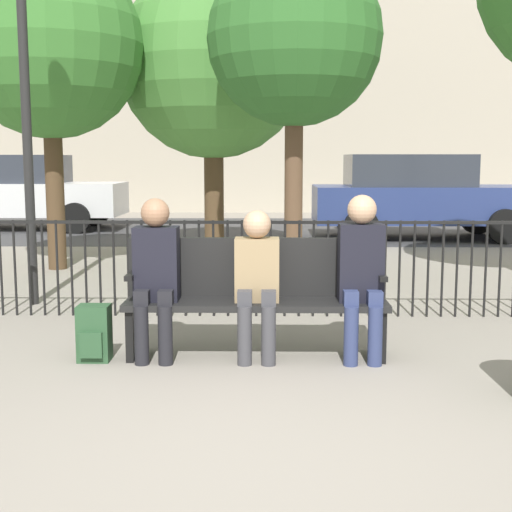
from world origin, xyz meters
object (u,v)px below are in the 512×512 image
at_px(backpack, 94,334).
at_px(tree_3, 213,64).
at_px(tree_2, 295,40).
at_px(tree_0, 49,45).
at_px(lamp_post, 23,52).
at_px(seated_person_1, 257,276).
at_px(seated_person_0, 156,269).
at_px(park_bench, 256,292).
at_px(parked_car_0, 419,195).
at_px(parked_car_1, 21,191).
at_px(seated_person_2, 361,268).

distance_m(backpack, tree_3, 6.57).
xyz_separation_m(backpack, tree_2, (1.66, 3.61, 2.76)).
xyz_separation_m(tree_0, lamp_post, (0.46, -2.44, -0.44)).
bearing_deg(tree_2, tree_3, 116.62).
bearing_deg(lamp_post, tree_3, 66.33).
bearing_deg(seated_person_1, seated_person_0, 179.63).
height_order(park_bench, tree_0, tree_0).
relative_size(park_bench, tree_2, 0.50).
distance_m(backpack, tree_2, 4.84).
bearing_deg(parked_car_0, lamp_post, -130.53).
bearing_deg(lamp_post, backpack, -61.46).
bearing_deg(lamp_post, tree_2, 27.26).
bearing_deg(park_bench, lamp_post, 141.15).
distance_m(seated_person_0, parked_car_1, 11.07).
xyz_separation_m(seated_person_0, tree_0, (-2.10, 4.51, 2.36)).
distance_m(seated_person_1, tree_3, 6.35).
height_order(seated_person_2, parked_car_1, parked_car_1).
xyz_separation_m(seated_person_0, tree_3, (0.02, 5.86, 2.28)).
relative_size(tree_3, lamp_post, 1.11).
relative_size(seated_person_2, tree_0, 0.29).
xyz_separation_m(park_bench, seated_person_0, (-0.77, -0.13, 0.20)).
distance_m(backpack, parked_car_1, 10.98).
height_order(seated_person_1, tree_2, tree_2).
xyz_separation_m(backpack, tree_0, (-1.63, 4.59, 2.85)).
bearing_deg(parked_car_0, park_bench, -109.96).
xyz_separation_m(park_bench, parked_car_1, (-5.28, 9.98, 0.34)).
distance_m(seated_person_0, tree_3, 6.29).
xyz_separation_m(seated_person_1, parked_car_1, (-5.29, 10.11, 0.19)).
bearing_deg(tree_3, seated_person_0, -90.16).
distance_m(park_bench, parked_car_0, 8.82).
height_order(lamp_post, parked_car_0, lamp_post).
bearing_deg(parked_car_1, seated_person_0, -65.94).
relative_size(seated_person_2, lamp_post, 0.32).
relative_size(seated_person_1, parked_car_1, 0.27).
bearing_deg(seated_person_0, tree_0, 114.99).
distance_m(park_bench, parked_car_1, 11.30).
xyz_separation_m(park_bench, seated_person_1, (0.01, -0.13, 0.15)).
bearing_deg(tree_3, backpack, -94.69).
distance_m(park_bench, tree_2, 4.22).
relative_size(lamp_post, parked_car_1, 0.96).
bearing_deg(seated_person_0, parked_car_1, 114.06).
xyz_separation_m(seated_person_0, tree_2, (1.18, 3.53, 2.27)).
bearing_deg(parked_car_1, seated_person_2, -58.94).
relative_size(seated_person_1, parked_car_0, 0.27).
bearing_deg(tree_3, lamp_post, -113.67).
bearing_deg(seated_person_1, seated_person_2, 0.46).
bearing_deg(seated_person_2, lamp_post, 147.25).
relative_size(seated_person_1, lamp_post, 0.29).
distance_m(seated_person_1, backpack, 1.33).
distance_m(seated_person_0, parked_car_0, 9.23).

